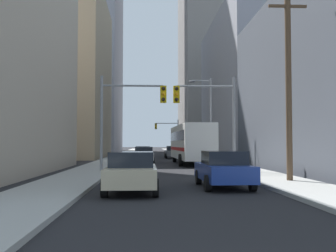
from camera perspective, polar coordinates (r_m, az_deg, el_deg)
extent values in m
cube|color=#9E9E99|center=(52.99, -6.96, -4.43)|extent=(2.84, 160.00, 0.15)
cube|color=#9E9E99|center=(53.23, 3.72, -4.44)|extent=(2.84, 160.00, 0.15)
cube|color=silver|center=(34.85, 3.32, -2.35)|extent=(2.86, 11.57, 2.90)
cube|color=black|center=(34.74, 1.26, -1.49)|extent=(0.35, 10.58, 0.80)
cube|color=red|center=(34.73, 1.25, -3.31)|extent=(0.35, 10.58, 0.28)
cylinder|color=black|center=(38.78, 0.94, -4.52)|extent=(0.32, 1.00, 1.00)
cylinder|color=black|center=(39.01, 4.40, -4.50)|extent=(0.32, 1.00, 1.00)
cylinder|color=black|center=(31.56, 1.85, -4.96)|extent=(0.32, 1.00, 1.00)
cylinder|color=black|center=(31.84, 6.08, -4.93)|extent=(0.32, 1.00, 1.00)
cube|color=#C6B793|center=(14.87, -5.28, -7.10)|extent=(1.81, 4.20, 0.65)
cube|color=black|center=(14.69, -5.30, -4.81)|extent=(1.59, 1.90, 0.55)
cylinder|color=black|center=(16.29, -8.16, -7.83)|extent=(0.22, 0.64, 0.64)
cylinder|color=black|center=(16.23, -2.02, -7.88)|extent=(0.22, 0.64, 0.64)
cylinder|color=black|center=(13.63, -9.19, -8.87)|extent=(0.22, 0.64, 0.64)
cylinder|color=black|center=(13.56, -1.82, -8.93)|extent=(0.22, 0.64, 0.64)
cube|color=navy|center=(16.56, 8.02, -6.62)|extent=(1.91, 4.25, 0.65)
cube|color=black|center=(16.38, 8.11, -4.56)|extent=(1.63, 1.94, 0.55)
cylinder|color=black|center=(17.77, 4.43, -7.41)|extent=(0.22, 0.64, 0.64)
cylinder|color=black|center=(18.08, 9.92, -7.30)|extent=(0.22, 0.64, 0.64)
cylinder|color=black|center=(15.12, 5.77, -8.26)|extent=(0.22, 0.64, 0.64)
cylinder|color=black|center=(15.48, 12.16, -8.08)|extent=(0.22, 0.64, 0.64)
cube|color=white|center=(36.81, -3.52, -4.39)|extent=(1.82, 4.21, 0.65)
cube|color=black|center=(36.64, -3.51, -3.46)|extent=(1.59, 1.91, 0.55)
cylinder|color=black|center=(38.18, -4.80, -4.81)|extent=(0.22, 0.64, 0.64)
cylinder|color=black|center=(38.17, -2.20, -4.82)|extent=(0.22, 0.64, 0.64)
cylinder|color=black|center=(35.50, -4.94, -4.98)|extent=(0.22, 0.64, 0.64)
cylinder|color=black|center=(35.48, -2.14, -4.99)|extent=(0.22, 0.64, 0.64)
cube|color=#195938|center=(45.04, -3.67, -4.05)|extent=(1.93, 4.25, 0.65)
cube|color=black|center=(44.88, -3.67, -3.29)|extent=(1.64, 1.95, 0.55)
cylinder|color=black|center=(46.41, -4.72, -4.41)|extent=(0.22, 0.64, 0.64)
cylinder|color=black|center=(46.39, -2.58, -4.41)|extent=(0.22, 0.64, 0.64)
cylinder|color=black|center=(43.73, -4.83, -4.52)|extent=(0.22, 0.64, 0.64)
cylinder|color=black|center=(43.71, -2.56, -4.53)|extent=(0.22, 0.64, 0.64)
cube|color=slate|center=(49.18, 0.68, -3.93)|extent=(1.85, 4.22, 0.65)
cube|color=black|center=(49.02, 0.70, -3.24)|extent=(1.61, 1.92, 0.55)
cylinder|color=black|center=(50.48, -0.39, -4.27)|extent=(0.22, 0.64, 0.64)
cylinder|color=black|center=(50.59, 1.57, -4.26)|extent=(0.22, 0.64, 0.64)
cylinder|color=black|center=(47.80, -0.25, -4.36)|extent=(0.22, 0.64, 0.64)
cylinder|color=black|center=(47.91, 1.82, -4.36)|extent=(0.22, 0.64, 0.64)
cylinder|color=gray|center=(24.43, -9.62, 0.23)|extent=(0.18, 0.18, 6.00)
cylinder|color=gray|center=(24.52, -5.14, 5.84)|extent=(3.80, 0.12, 0.12)
cube|color=gold|center=(24.45, -0.68, 4.61)|extent=(0.38, 0.30, 1.05)
sphere|color=black|center=(24.33, -0.67, 5.45)|extent=(0.24, 0.24, 0.24)
sphere|color=#F9A514|center=(24.28, -0.67, 4.66)|extent=(0.24, 0.24, 0.24)
sphere|color=black|center=(24.24, -0.67, 3.86)|extent=(0.24, 0.24, 0.24)
cylinder|color=gray|center=(24.86, 9.54, 0.19)|extent=(0.18, 0.18, 6.00)
cylinder|color=gray|center=(24.77, 5.41, 5.75)|extent=(3.60, 0.12, 0.12)
cube|color=gold|center=(24.50, 1.22, 4.59)|extent=(0.38, 0.30, 1.05)
sphere|color=black|center=(24.37, 1.25, 5.44)|extent=(0.24, 0.24, 0.24)
sphere|color=#F9A514|center=(24.33, 1.25, 4.64)|extent=(0.24, 0.24, 0.24)
sphere|color=black|center=(24.29, 1.26, 3.85)|extent=(0.24, 0.24, 0.24)
cylinder|color=gray|center=(69.34, 1.46, -1.59)|extent=(0.18, 0.18, 6.00)
cylinder|color=gray|center=(69.30, -0.15, 0.40)|extent=(3.91, 0.12, 0.12)
cube|color=gold|center=(69.21, -1.77, -0.03)|extent=(0.38, 0.30, 1.05)
sphere|color=black|center=(69.05, -1.77, 0.26)|extent=(0.24, 0.24, 0.24)
sphere|color=#F9A514|center=(69.04, -1.77, -0.02)|extent=(0.24, 0.24, 0.24)
sphere|color=black|center=(69.02, -1.77, -0.31)|extent=(0.24, 0.24, 0.24)
cylinder|color=brown|center=(19.12, 17.04, 6.54)|extent=(0.28, 0.28, 9.62)
cube|color=brown|center=(19.94, 16.91, 16.27)|extent=(1.80, 0.12, 0.12)
cylinder|color=gray|center=(34.25, 6.24, 0.68)|extent=(0.16, 0.16, 7.50)
cylinder|color=gray|center=(34.51, 4.87, 6.58)|extent=(1.63, 0.10, 0.10)
ellipsoid|color=#4C4C51|center=(34.39, 3.52, 6.44)|extent=(0.56, 0.32, 0.20)
cube|color=tan|center=(54.58, -17.80, 6.78)|extent=(16.46, 19.35, 21.13)
cube|color=#93939E|center=(96.62, -14.69, 16.62)|extent=(24.73, 27.01, 66.87)
cube|color=#93939E|center=(55.22, 18.21, 5.28)|extent=(22.07, 25.90, 18.46)
cube|color=gray|center=(93.95, 8.36, 11.31)|extent=(20.27, 25.24, 48.59)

